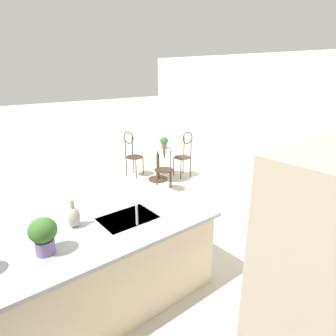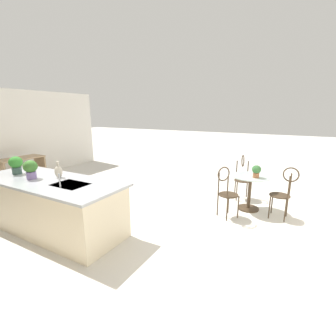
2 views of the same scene
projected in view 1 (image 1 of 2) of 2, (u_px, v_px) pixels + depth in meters
The scene contains 11 objects.
ground_plane at pixel (81, 261), 3.76m from camera, with size 40.00×40.00×0.00m, color beige.
wall_left_window at pixel (275, 123), 5.84m from camera, with size 0.12×7.80×2.70m, color silver.
kitchen_island at pixel (81, 276), 2.81m from camera, with size 2.80×1.06×0.92m.
bistro_table at pixel (158, 161), 6.43m from camera, with size 0.80×0.80×0.74m.
chair_near_window at pixel (184, 152), 6.66m from camera, with size 0.49×0.40×1.04m.
chair_by_island at pixel (132, 152), 6.68m from camera, with size 0.49×0.52×1.04m.
chair_toward_desk at pixel (164, 166), 5.72m from camera, with size 0.53×0.53×1.04m.
sink_faucet at pixel (137, 215), 2.82m from camera, with size 0.02×0.02×0.22m, color #B2B5BA.
potted_plant_on_table at pixel (164, 142), 6.30m from camera, with size 0.18×0.18×0.25m.
potted_plant_counter_near at pixel (43, 234), 2.35m from camera, with size 0.23×0.23×0.32m.
vase_on_counter at pixel (73, 216), 2.78m from camera, with size 0.13×0.13×0.29m.
Camera 1 is at (1.08, 3.19, 2.37)m, focal length 30.74 mm.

